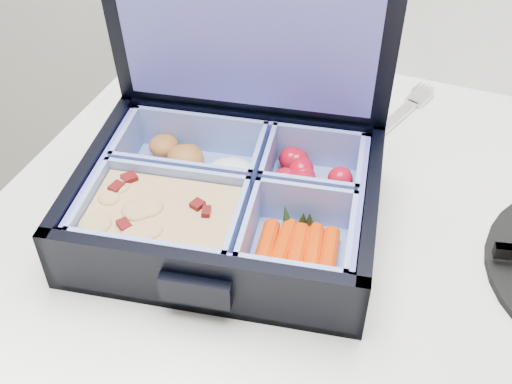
% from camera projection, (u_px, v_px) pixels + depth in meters
% --- Properties ---
extents(bento_box, '(0.25, 0.21, 0.05)m').
position_uv_depth(bento_box, '(228.00, 201.00, 0.49)').
color(bento_box, black).
rests_on(bento_box, stove).
extents(burner_grate_rear, '(0.22, 0.22, 0.02)m').
position_uv_depth(burner_grate_rear, '(224.00, 48.00, 0.69)').
color(burner_grate_rear, black).
rests_on(burner_grate_rear, stove).
extents(fork, '(0.07, 0.16, 0.01)m').
position_uv_depth(fork, '(378.00, 133.00, 0.59)').
color(fork, silver).
rests_on(fork, stove).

